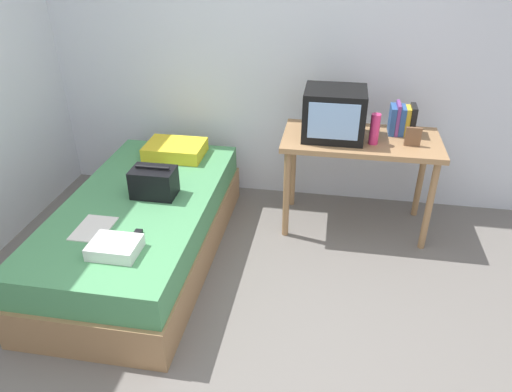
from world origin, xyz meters
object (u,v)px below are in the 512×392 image
(tv, at_px, (334,113))
(remote_dark, at_px, (135,237))
(bed, at_px, (143,229))
(handbag, at_px, (154,182))
(water_bottle, at_px, (375,129))
(magazine, at_px, (94,228))
(pillow, at_px, (175,150))
(folded_towel, at_px, (115,247))
(book_row, at_px, (402,120))
(desk, at_px, (360,150))
(picture_frame, at_px, (413,137))

(tv, height_order, remote_dark, tv)
(bed, bearing_deg, handbag, 36.15)
(water_bottle, relative_size, handbag, 0.74)
(magazine, relative_size, remote_dark, 1.86)
(handbag, bearing_deg, remote_dark, -83.09)
(pillow, bearing_deg, remote_dark, -83.91)
(remote_dark, bearing_deg, folded_towel, -110.18)
(book_row, xyz_separation_m, handbag, (-1.69, -0.76, -0.28))
(pillow, height_order, magazine, pillow)
(pillow, relative_size, remote_dark, 2.97)
(desk, height_order, folded_towel, desk)
(desk, relative_size, book_row, 4.95)
(bed, height_order, folded_towel, folded_towel)
(water_bottle, bearing_deg, tv, 164.61)
(desk, height_order, remote_dark, desk)
(book_row, bearing_deg, pillow, -176.39)
(bed, relative_size, tv, 4.55)
(handbag, bearing_deg, magazine, -115.85)
(water_bottle, distance_m, pillow, 1.58)
(book_row, bearing_deg, handbag, -155.82)
(book_row, distance_m, handbag, 1.87)
(tv, height_order, handbag, tv)
(bed, height_order, tv, tv)
(water_bottle, distance_m, book_row, 0.31)
(handbag, relative_size, folded_towel, 1.07)
(picture_frame, height_order, magazine, picture_frame)
(tv, bearing_deg, picture_frame, -7.52)
(book_row, bearing_deg, tv, -163.26)
(tv, relative_size, magazine, 1.52)
(picture_frame, xyz_separation_m, folded_towel, (-1.74, -1.22, -0.30))
(tv, xyz_separation_m, pillow, (-1.25, 0.04, -0.40))
(picture_frame, height_order, handbag, picture_frame)
(water_bottle, xyz_separation_m, folded_towel, (-1.47, -1.21, -0.35))
(picture_frame, bearing_deg, book_row, 105.36)
(desk, bearing_deg, handbag, -155.99)
(tv, distance_m, magazine, 1.84)
(tv, xyz_separation_m, water_bottle, (0.29, -0.08, -0.07))
(folded_towel, bearing_deg, desk, 43.22)
(desk, xyz_separation_m, handbag, (-1.40, -0.63, -0.07))
(picture_frame, xyz_separation_m, remote_dark, (-1.69, -1.07, -0.33))
(bed, relative_size, pillow, 4.31)
(bed, distance_m, water_bottle, 1.80)
(handbag, bearing_deg, pillow, 95.41)
(handbag, bearing_deg, picture_frame, 16.94)
(bed, relative_size, folded_towel, 7.14)
(pillow, xyz_separation_m, handbag, (0.06, -0.65, 0.05))
(magazine, bearing_deg, tv, 37.39)
(magazine, bearing_deg, folded_towel, -41.18)
(bed, xyz_separation_m, picture_frame, (1.85, 0.60, 0.59))
(book_row, distance_m, magazine, 2.32)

